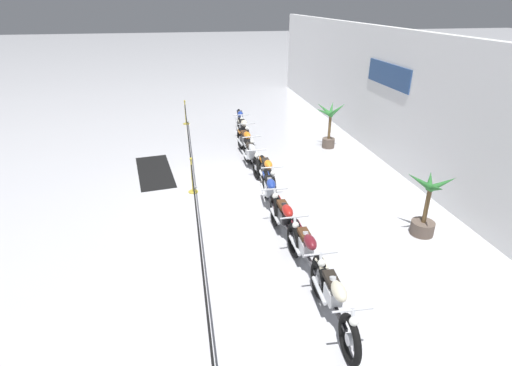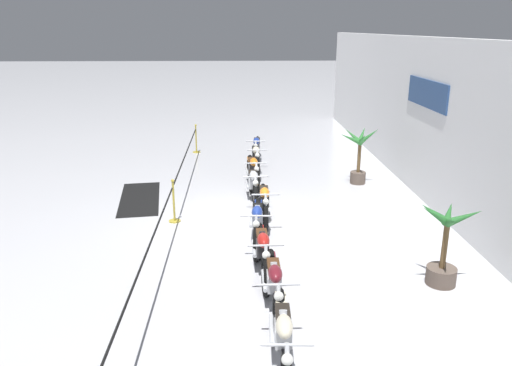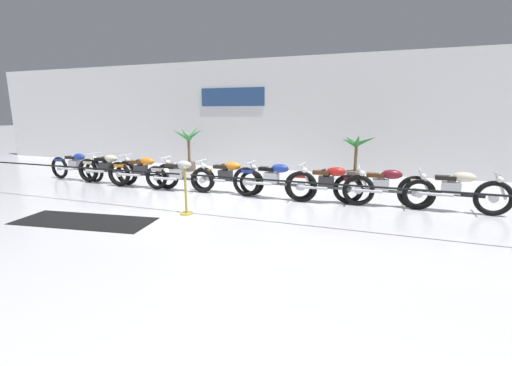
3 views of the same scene
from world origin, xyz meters
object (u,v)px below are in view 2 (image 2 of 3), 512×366
at_px(motorcycle_orange_4, 264,203).
at_px(motorcycle_cream_1, 256,159).
at_px(motorcycle_red_6, 262,252).
at_px(motorcycle_blue_0, 257,149).
at_px(motorcycle_silver_3, 253,185).
at_px(motorcycle_maroon_7, 274,286).
at_px(potted_palm_left_of_row, 359,156).
at_px(motorcycle_blue_5, 257,223).
at_px(motorcycle_orange_2, 253,172).
at_px(stanchion_mid_left, 174,207).
at_px(motorcycle_cream_8, 283,340).
at_px(stanchion_far_left, 180,174).
at_px(floor_banner, 140,198).
at_px(potted_palm_right_of_row, 444,249).

bearing_deg(motorcycle_orange_4, motorcycle_cream_1, -179.36).
bearing_deg(motorcycle_cream_1, motorcycle_red_6, -1.12).
height_order(motorcycle_blue_0, motorcycle_red_6, motorcycle_red_6).
xyz_separation_m(motorcycle_silver_3, motorcycle_maroon_7, (5.41, 0.16, 0.00)).
bearing_deg(potted_palm_left_of_row, motorcycle_blue_5, -36.32).
relative_size(motorcycle_orange_2, motorcycle_silver_3, 1.10).
height_order(motorcycle_blue_0, motorcycle_orange_4, motorcycle_blue_0).
xyz_separation_m(motorcycle_cream_1, motorcycle_maroon_7, (8.09, -0.01, -0.00)).
bearing_deg(stanchion_mid_left, motorcycle_cream_1, 152.67).
distance_m(motorcycle_silver_3, motorcycle_red_6, 4.17).
bearing_deg(motorcycle_orange_2, motorcycle_blue_0, 175.62).
relative_size(motorcycle_cream_8, potted_palm_left_of_row, 1.34).
bearing_deg(stanchion_far_left, motorcycle_blue_0, 151.20).
distance_m(motorcycle_silver_3, stanchion_mid_left, 2.36).
xyz_separation_m(motorcycle_cream_8, potted_palm_left_of_row, (-8.38, 2.97, 0.36)).
relative_size(motorcycle_silver_3, potted_palm_left_of_row, 1.24).
bearing_deg(stanchion_mid_left, motorcycle_silver_3, 125.43).
relative_size(potted_palm_left_of_row, floor_banner, 0.61).
bearing_deg(stanchion_mid_left, motorcycle_maroon_7, 27.17).
distance_m(motorcycle_cream_1, motorcycle_orange_2, 1.43).
distance_m(motorcycle_orange_2, stanchion_mid_left, 3.27).
relative_size(motorcycle_cream_1, floor_banner, 0.79).
height_order(motorcycle_cream_1, potted_palm_left_of_row, potted_palm_left_of_row).
relative_size(motorcycle_orange_4, stanchion_mid_left, 2.03).
height_order(potted_palm_left_of_row, stanchion_mid_left, potted_palm_left_of_row).
bearing_deg(motorcycle_orange_2, motorcycle_orange_4, 3.83).
relative_size(motorcycle_blue_5, motorcycle_maroon_7, 1.00).
distance_m(motorcycle_orange_4, motorcycle_cream_8, 5.48).
height_order(motorcycle_orange_2, stanchion_far_left, stanchion_far_left).
xyz_separation_m(motorcycle_orange_4, stanchion_mid_left, (-0.03, -2.14, -0.10)).
distance_m(motorcycle_blue_0, motorcycle_cream_8, 10.88).
height_order(motorcycle_cream_1, motorcycle_blue_5, motorcycle_blue_5).
bearing_deg(motorcycle_silver_3, potted_palm_right_of_row, 35.06).
distance_m(motorcycle_blue_5, potted_palm_right_of_row, 3.71).
height_order(motorcycle_silver_3, motorcycle_cream_8, motorcycle_cream_8).
distance_m(motorcycle_silver_3, motorcycle_blue_5, 2.78).
height_order(motorcycle_maroon_7, motorcycle_cream_8, motorcycle_cream_8).
xyz_separation_m(motorcycle_blue_5, floor_banner, (-3.13, -3.06, -0.49)).
bearing_deg(motorcycle_orange_4, motorcycle_silver_3, -171.22).
xyz_separation_m(motorcycle_orange_2, stanchion_mid_left, (2.62, -1.96, -0.11)).
height_order(motorcycle_red_6, potted_palm_right_of_row, potted_palm_right_of_row).
bearing_deg(motorcycle_silver_3, stanchion_mid_left, -54.57).
bearing_deg(motorcycle_orange_4, floor_banner, -118.04).
height_order(motorcycle_blue_0, potted_palm_left_of_row, potted_palm_left_of_row).
relative_size(motorcycle_orange_4, potted_palm_right_of_row, 1.35).
xyz_separation_m(motorcycle_orange_4, potted_palm_left_of_row, (-2.90, 2.93, 0.38)).
distance_m(motorcycle_blue_5, floor_banner, 4.40).
xyz_separation_m(motorcycle_red_6, motorcycle_maroon_7, (1.25, 0.12, -0.01)).
bearing_deg(motorcycle_silver_3, motorcycle_maroon_7, 1.67).
xyz_separation_m(motorcycle_blue_5, motorcycle_cream_8, (4.10, 0.17, -0.01)).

